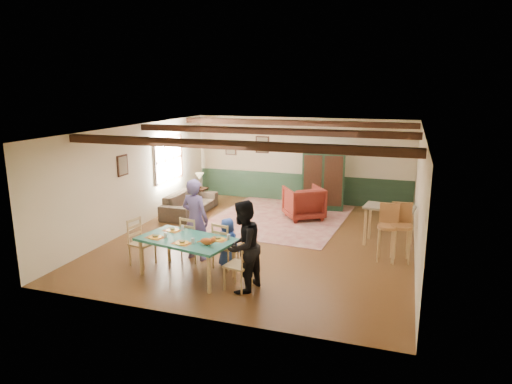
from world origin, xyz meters
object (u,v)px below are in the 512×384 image
(dining_chair_end_right, at_px, (238,264))
(table_lamp, at_px, (200,181))
(bar_stool_right, at_px, (401,233))
(counter_table, at_px, (388,226))
(sofa, at_px, (190,203))
(dining_chair_far_right, at_px, (225,245))
(armchair, at_px, (304,203))
(bar_stool_left, at_px, (387,233))
(person_man, at_px, (195,219))
(dining_chair_end_left, at_px, (142,242))
(dining_table, at_px, (187,257))
(armoire, at_px, (323,178))
(end_table, at_px, (200,196))
(cat, at_px, (207,241))
(person_child, at_px, (228,242))
(person_woman, at_px, (243,246))
(dining_chair_far_left, at_px, (193,238))

(dining_chair_end_right, bearing_deg, table_lamp, -136.88)
(dining_chair_end_right, height_order, bar_stool_right, bar_stool_right)
(dining_chair_end_right, distance_m, counter_table, 4.19)
(sofa, height_order, bar_stool_right, bar_stool_right)
(dining_chair_far_right, xyz_separation_m, armchair, (0.75, 3.99, -0.03))
(bar_stool_left, distance_m, bar_stool_right, 0.29)
(person_man, bearing_deg, sofa, -49.94)
(dining_chair_far_right, height_order, dining_chair_end_left, same)
(dining_table, bearing_deg, armchair, 74.32)
(armchair, bearing_deg, armoire, -138.84)
(armoire, distance_m, end_table, 3.91)
(person_man, distance_m, counter_table, 4.52)
(cat, bearing_deg, bar_stool_left, 47.34)
(person_child, xyz_separation_m, armchair, (0.73, 3.91, -0.06))
(dining_chair_end_right, height_order, bar_stool_left, bar_stool_left)
(person_woman, distance_m, sofa, 5.45)
(counter_table, bearing_deg, person_woman, -125.47)
(end_table, distance_m, bar_stool_right, 6.83)
(table_lamp, bearing_deg, person_woman, -57.75)
(armchair, relative_size, counter_table, 0.90)
(person_man, bearing_deg, bar_stool_right, -152.00)
(armoire, height_order, end_table, armoire)
(armoire, relative_size, sofa, 0.88)
(end_table, xyz_separation_m, table_lamp, (0.00, 0.00, 0.50))
(dining_chair_far_left, height_order, sofa, dining_chair_far_left)
(dining_chair_end_left, distance_m, end_table, 5.02)
(person_child, bearing_deg, armoire, -90.24)
(cat, bearing_deg, dining_chair_far_left, 139.20)
(dining_chair_far_left, bearing_deg, person_child, -174.29)
(person_woman, xyz_separation_m, end_table, (-3.41, 5.41, -0.59))
(dining_table, relative_size, counter_table, 1.65)
(armoire, xyz_separation_m, bar_stool_left, (2.05, -3.76, -0.35))
(dining_chair_far_right, xyz_separation_m, dining_chair_end_right, (0.61, -0.88, 0.00))
(armchair, bearing_deg, dining_chair_far_right, 46.06)
(dining_chair_far_left, bearing_deg, person_woman, 156.43)
(cat, distance_m, bar_stool_right, 4.16)
(dining_chair_end_right, height_order, cat, dining_chair_end_right)
(dining_table, bearing_deg, end_table, 112.67)
(dining_chair_end_left, bearing_deg, armchair, -17.68)
(bar_stool_right, bearing_deg, armchair, 131.48)
(table_lamp, xyz_separation_m, bar_stool_right, (6.11, -3.02, -0.14))
(person_woman, distance_m, counter_table, 4.16)
(person_woman, bearing_deg, dining_chair_end_left, -90.00)
(sofa, bearing_deg, dining_chair_end_left, -168.04)
(person_man, height_order, table_lamp, person_man)
(sofa, distance_m, table_lamp, 1.16)
(person_child, relative_size, end_table, 1.97)
(dining_chair_far_right, relative_size, dining_chair_end_right, 1.00)
(dining_table, height_order, dining_chair_end_right, dining_chair_end_right)
(armchair, height_order, sofa, armchair)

